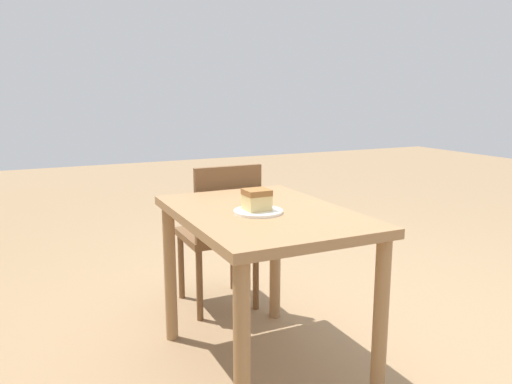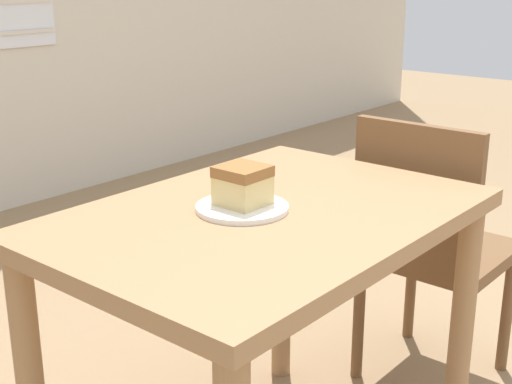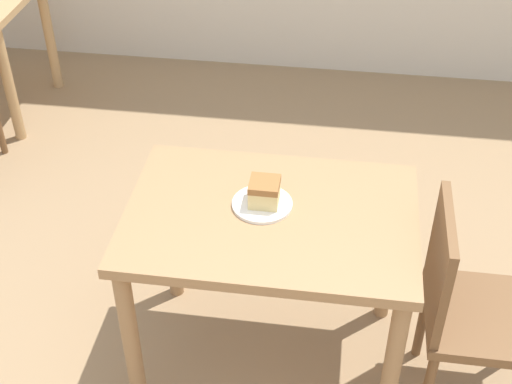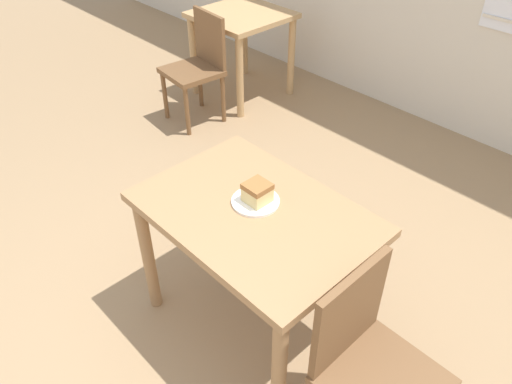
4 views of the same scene
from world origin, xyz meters
name	(u,v)px [view 1 (image 1 of 4)]	position (x,y,z in m)	size (l,w,h in m)	color
ground_plane	(352,334)	(0.00, 0.00, 0.00)	(14.00, 14.00, 0.00)	#997A56
dining_table_near	(263,237)	(-0.09, 0.56, 0.62)	(0.99, 0.69, 0.74)	#9E754C
chair_near_window	(221,230)	(0.60, 0.49, 0.47)	(0.40, 0.40, 0.85)	brown
plate	(258,211)	(-0.13, 0.60, 0.74)	(0.21, 0.21, 0.01)	white
cake_slice	(257,200)	(-0.12, 0.61, 0.80)	(0.10, 0.10, 0.09)	#E0C67F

